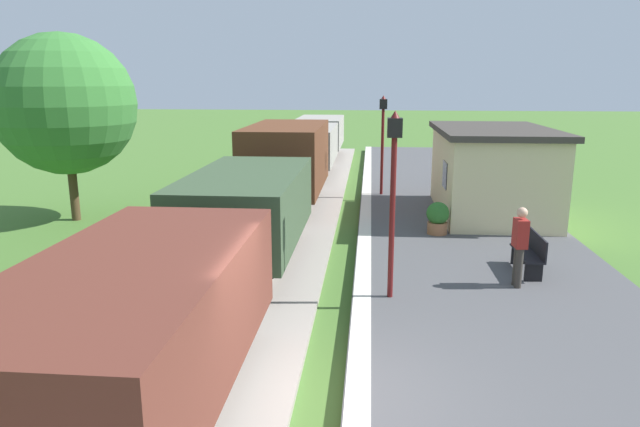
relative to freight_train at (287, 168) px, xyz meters
The scene contains 15 objects.
ground_plane 12.91m from the freight_train, 79.22° to the right, with size 160.00×160.00×0.00m, color #47702D.
platform_slab 13.86m from the freight_train, 66.04° to the right, with size 6.00×60.00×0.25m, color #4C4C4F.
platform_edge_stripe 12.97m from the freight_train, 77.48° to the right, with size 0.36×60.00×0.01m, color silver.
track_ballast 12.68m from the freight_train, 90.00° to the right, with size 3.80×60.00×0.12m, color #9E9389.
rail_near 12.69m from the freight_train, 86.73° to the right, with size 0.07×60.00×0.14m, color slate.
rail_far 12.69m from the freight_train, 93.27° to the right, with size 0.07×60.00×0.14m, color slate.
freight_train is the anchor object (origin of this frame).
station_hut 6.90m from the freight_train, ahead, with size 3.50×5.80×2.78m.
bench_near_hut 9.63m from the freight_train, 47.02° to the right, with size 0.42×1.50×0.91m.
bench_down_platform 7.56m from the freight_train, 29.49° to the left, with size 0.42×1.50×0.91m.
person_waiting 10.01m from the freight_train, 52.84° to the right, with size 0.26×0.39×1.71m.
potted_planter 6.24m from the freight_train, 38.65° to the right, with size 0.64×0.64×0.92m.
lamp_post_near 9.52m from the freight_train, 69.14° to the right, with size 0.28×0.28×3.70m.
lamp_post_far 4.01m from the freight_train, 27.40° to the left, with size 0.28×0.28×3.70m.
tree_trackside_far 7.42m from the freight_train, 161.57° to the right, with size 4.42×4.42×5.95m.
Camera 1 is at (0.50, -7.04, 4.51)m, focal length 31.91 mm.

